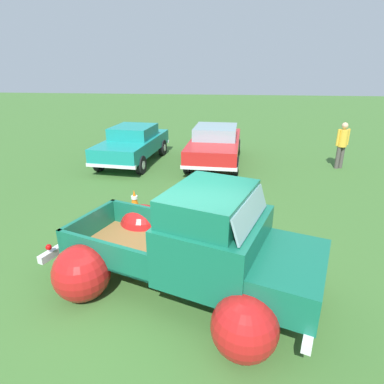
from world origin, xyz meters
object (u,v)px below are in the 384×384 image
(show_car_0, at_px, (133,143))
(show_car_1, at_px, (215,143))
(lane_cone_1, at_px, (135,201))
(vintage_pickup_truck, at_px, (200,254))
(spectator_0, at_px, (342,143))

(show_car_0, distance_m, show_car_1, 3.25)
(show_car_0, relative_size, lane_cone_1, 6.91)
(vintage_pickup_truck, relative_size, show_car_1, 1.07)
(lane_cone_1, bearing_deg, vintage_pickup_truck, -56.73)
(vintage_pickup_truck, xyz_separation_m, spectator_0, (4.57, 7.80, 0.23))
(vintage_pickup_truck, bearing_deg, show_car_1, 109.69)
(show_car_1, distance_m, lane_cone_1, 5.35)
(show_car_0, distance_m, lane_cone_1, 4.87)
(show_car_0, bearing_deg, vintage_pickup_truck, 28.88)
(show_car_1, xyz_separation_m, lane_cone_1, (-1.87, -4.99, -0.47))
(show_car_0, bearing_deg, lane_cone_1, 21.63)
(vintage_pickup_truck, height_order, lane_cone_1, vintage_pickup_truck)
(show_car_0, bearing_deg, spectator_0, 95.94)
(vintage_pickup_truck, height_order, spectator_0, vintage_pickup_truck)
(lane_cone_1, bearing_deg, spectator_0, 35.83)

